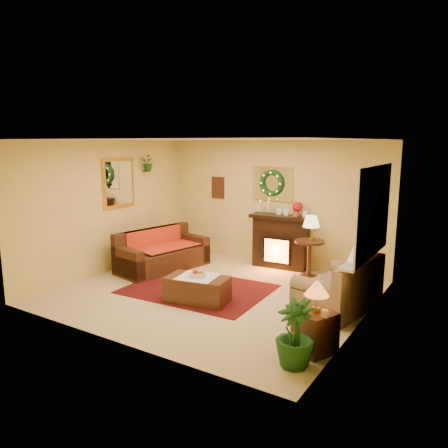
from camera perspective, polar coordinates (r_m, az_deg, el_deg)
The scene contains 31 objects.
floor at distance 7.64m, azimuth -1.42°, elevation -8.92°, with size 5.00×5.00×0.00m, color beige.
ceiling at distance 7.20m, azimuth -1.52°, elevation 10.97°, with size 5.00×5.00×0.00m, color white.
wall_back at distance 9.24m, azimuth 6.31°, elevation 2.76°, with size 5.00×5.00×0.00m, color #EFD88C.
wall_front at distance 5.62m, azimuth -14.34°, elevation -2.65°, with size 5.00×5.00×0.00m, color #EFD88C.
wall_left at distance 8.92m, azimuth -14.95°, elevation 2.18°, with size 4.50×4.50×0.00m, color #EFD88C.
wall_right at distance 6.30m, azimuth 17.82°, elevation -1.41°, with size 4.50×4.50×0.00m, color #EFD88C.
area_rug at distance 7.80m, azimuth -3.40°, elevation -8.46°, with size 2.42×1.81×0.01m, color maroon.
sofa at distance 8.95m, azimuth -8.00°, elevation -3.21°, with size 0.83×1.89×0.81m, color brown.
red_throw at distance 9.09m, azimuth -7.64°, elevation -2.82°, with size 0.85×1.37×0.02m, color red.
fireplace at distance 9.05m, azimuth 7.43°, elevation -2.25°, with size 1.12×0.36×1.03m, color black.
poinsettia at distance 8.75m, azimuth 9.59°, elevation 2.24°, with size 0.20×0.20×0.20m, color #AA131A.
mantel_candle_a at distance 9.11m, azimuth 4.77°, elevation 2.42°, with size 0.06×0.06×0.18m, color white.
mantel_candle_b at distance 9.03m, azimuth 5.86°, elevation 2.33°, with size 0.06×0.06×0.18m, color silver.
mantel_mirror at distance 9.18m, azimuth 6.31°, elevation 5.22°, with size 0.92×0.02×0.72m, color white.
wreath at distance 9.14m, azimuth 6.20°, elevation 5.33°, with size 0.55×0.55×0.11m, color #194719.
wall_art at distance 9.85m, azimuth -0.80°, elevation 4.78°, with size 0.32×0.03×0.48m, color #381E11.
gold_mirror at distance 9.06m, azimuth -13.61°, elevation 5.24°, with size 0.03×0.84×1.00m, color gold.
hanging_plant at distance 9.49m, azimuth -9.81°, elevation 6.94°, with size 0.33×0.28×0.36m, color #194719.
loveseat at distance 7.00m, azimuth 14.72°, elevation -7.51°, with size 0.83×1.43×0.83m, color #856D5E.
window_frame at distance 6.78m, azimuth 19.00°, elevation 1.51°, with size 0.03×1.86×1.36m, color white.
window_glass at distance 6.78m, azimuth 18.88°, elevation 1.52°, with size 0.02×1.70×1.22m, color black.
window_sill at distance 6.94m, azimuth 17.82°, elevation -3.96°, with size 0.22×1.86×0.04m, color white.
mini_tree at distance 6.47m, azimuth 16.78°, elevation -3.40°, with size 0.20×0.20×0.30m, color silver.
sill_plant at distance 7.59m, azimuth 19.08°, elevation -1.14°, with size 0.27×0.22×0.49m, color #2F6328.
side_table_round at distance 8.52m, azimuth 11.04°, elevation -4.76°, with size 0.56×0.56×0.73m, color #492612.
lamp_cream at distance 8.37m, azimuth 11.28°, elevation -1.13°, with size 0.32×0.32×0.49m, color #E0CE7F.
end_table_square at distance 5.64m, azimuth 11.79°, elevation -13.52°, with size 0.43×0.43×0.52m, color black.
lamp_tiffany at distance 5.46m, azimuth 12.00°, elevation -9.00°, with size 0.31×0.31×0.45m, color orange.
coffee_table at distance 7.16m, azimuth -3.47°, elevation -8.52°, with size 0.99×0.55×0.42m, color #372513.
fruit_bowl at distance 7.08m, azimuth -3.51°, elevation -6.69°, with size 0.27×0.27×0.06m, color beige.
floor_palm at distance 5.19m, azimuth 9.26°, elevation -13.46°, with size 1.35×1.35×2.41m, color #103813.
Camera 1 is at (4.00, -5.98, 2.56)m, focal length 35.00 mm.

